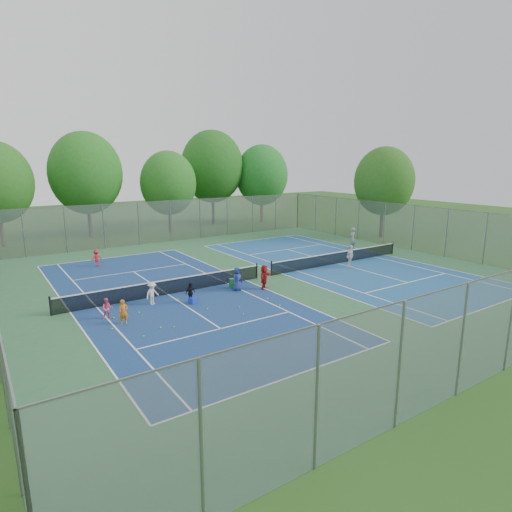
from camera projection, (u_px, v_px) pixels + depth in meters
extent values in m
plane|color=#234C17|center=(264.00, 277.00, 29.29)|extent=(120.00, 120.00, 0.00)
cube|color=#2D5F3A|center=(264.00, 277.00, 29.29)|extent=(32.00, 32.00, 0.01)
cube|color=navy|center=(168.00, 294.00, 25.48)|extent=(10.97, 23.77, 0.01)
cube|color=navy|center=(338.00, 263.00, 33.10)|extent=(10.97, 23.77, 0.01)
cube|color=black|center=(168.00, 287.00, 25.38)|extent=(12.87, 0.10, 0.91)
cube|color=black|center=(338.00, 258.00, 33.00)|extent=(12.87, 0.10, 0.91)
cube|color=gray|center=(171.00, 221.00, 41.81)|extent=(32.00, 0.10, 4.00)
cube|color=gray|center=(510.00, 321.00, 15.90)|extent=(32.00, 0.10, 4.00)
cube|color=gray|center=(413.00, 228.00, 37.56)|extent=(0.10, 32.00, 4.00)
cylinder|color=#443326|center=(1.00, 228.00, 39.11)|extent=(0.36, 0.36, 3.50)
cylinder|color=#443326|center=(90.00, 219.00, 44.23)|extent=(0.36, 0.36, 3.85)
ellipsoid|color=#23621C|center=(86.00, 173.00, 43.21)|extent=(7.20, 7.20, 8.28)
cylinder|color=#443326|center=(170.00, 218.00, 47.04)|extent=(0.36, 0.36, 3.15)
ellipsoid|color=#26651D|center=(168.00, 183.00, 46.20)|extent=(6.00, 6.00, 6.90)
cylinder|color=#443326|center=(213.00, 207.00, 53.16)|extent=(0.36, 0.36, 4.20)
ellipsoid|color=#1F5719|center=(212.00, 167.00, 52.07)|extent=(7.60, 7.60, 8.74)
cylinder|color=#443326|center=(262.00, 209.00, 54.88)|extent=(0.36, 0.36, 3.50)
ellipsoid|color=#1E6A22|center=(262.00, 175.00, 53.96)|extent=(6.60, 6.60, 7.59)
cylinder|color=#443326|center=(382.00, 220.00, 44.10)|extent=(0.36, 0.36, 3.50)
ellipsoid|color=#255518|center=(384.00, 181.00, 43.23)|extent=(6.00, 6.00, 6.90)
cube|color=#1838B5|center=(193.00, 301.00, 23.87)|extent=(0.48, 0.48, 0.33)
cube|color=#227F34|center=(232.00, 283.00, 26.73)|extent=(0.37, 0.37, 0.61)
imported|color=orange|center=(124.00, 312.00, 20.80)|extent=(0.47, 0.32, 1.24)
imported|color=#DE567C|center=(107.00, 309.00, 21.44)|extent=(0.62, 0.54, 1.11)
imported|color=silver|center=(152.00, 293.00, 23.59)|extent=(0.96, 0.76, 1.30)
imported|color=black|center=(190.00, 293.00, 23.90)|extent=(0.74, 0.47, 1.17)
imported|color=navy|center=(237.00, 279.00, 26.12)|extent=(0.84, 0.70, 1.47)
imported|color=#A11718|center=(264.00, 277.00, 26.40)|extent=(1.45, 1.17, 1.54)
imported|color=red|center=(96.00, 258.00, 32.13)|extent=(0.89, 0.60, 1.28)
imported|color=gray|center=(352.00, 239.00, 38.10)|extent=(0.81, 0.63, 1.98)
imported|color=silver|center=(350.00, 256.00, 31.70)|extent=(1.09, 0.73, 1.71)
sphere|color=#B3CF30|center=(114.00, 318.00, 21.60)|extent=(0.07, 0.07, 0.07)
sphere|color=#B3C82E|center=(207.00, 309.00, 22.93)|extent=(0.07, 0.07, 0.07)
sphere|color=#BDD431|center=(239.00, 307.00, 23.17)|extent=(0.07, 0.07, 0.07)
sphere|color=yellow|center=(268.00, 299.00, 24.57)|extent=(0.07, 0.07, 0.07)
sphere|color=#CBEA36|center=(139.00, 313.00, 22.37)|extent=(0.07, 0.07, 0.07)
sphere|color=#C1D030|center=(112.00, 329.00, 20.19)|extent=(0.07, 0.07, 0.07)
sphere|color=#A7C22D|center=(243.00, 314.00, 22.13)|extent=(0.07, 0.07, 0.07)
sphere|color=#C4D030|center=(280.00, 305.00, 23.49)|extent=(0.07, 0.07, 0.07)
sphere|color=#C4DC33|center=(178.00, 300.00, 24.46)|extent=(0.07, 0.07, 0.07)
sphere|color=gold|center=(174.00, 327.00, 20.42)|extent=(0.07, 0.07, 0.07)
sphere|color=#B2C42D|center=(144.00, 337.00, 19.36)|extent=(0.07, 0.07, 0.07)
sphere|color=yellow|center=(161.00, 328.00, 20.35)|extent=(0.07, 0.07, 0.07)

